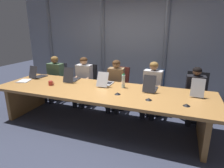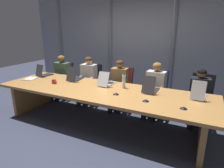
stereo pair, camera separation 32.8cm
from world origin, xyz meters
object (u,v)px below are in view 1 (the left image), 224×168
object	(u,v)px
laptop_left_end	(38,75)
office_chair_right_end	(194,101)
person_left_mid	(83,78)
office_chair_left_mid	(86,88)
office_chair_center	(117,92)
spiral_notepad	(24,81)
person_right_mid	(152,85)
person_right_end	(195,92)
conference_mic_middle	(118,93)
laptop_center	(105,82)
conference_mic_right_side	(149,99)
conference_mic_left_side	(187,105)
laptop_right_mid	(151,87)
laptop_right_end	(197,91)
laptop_left_mid	(72,78)
person_left_end	(54,76)
water_bottle_primary	(123,81)
person_center	(115,82)
coffee_mug_near	(51,83)
office_chair_left_end	(57,85)
office_chair_right_mid	(152,96)

from	to	relation	value
laptop_left_end	office_chair_right_end	distance (m)	3.57
office_chair_right_end	person_left_mid	xyz separation A→B (m)	(-2.57, -0.16, 0.30)
laptop_left_end	office_chair_left_mid	xyz separation A→B (m)	(0.90, 0.67, -0.43)
laptop_left_end	office_chair_center	world-z (taller)	laptop_left_end
office_chair_center	spiral_notepad	world-z (taller)	office_chair_center
person_right_mid	person_right_end	bearing A→B (deg)	94.09
conference_mic_middle	laptop_center	bearing A→B (deg)	132.37
office_chair_left_mid	office_chair_center	distance (m)	0.86
laptop_left_end	conference_mic_right_side	distance (m)	2.75
conference_mic_left_side	office_chair_center	bearing A→B (deg)	140.49
laptop_right_mid	laptop_right_end	bearing A→B (deg)	-86.44
laptop_left_mid	person_left_end	size ratio (longest dim) A/B	0.41
spiral_notepad	office_chair_center	bearing A→B (deg)	12.13
office_chair_left_mid	person_left_end	distance (m)	0.92
person_right_mid	water_bottle_primary	xyz separation A→B (m)	(-0.47, -0.56, 0.19)
person_left_mid	person_right_mid	size ratio (longest dim) A/B	1.01
laptop_left_mid	person_right_mid	world-z (taller)	person_right_mid
person_center	person_right_mid	xyz separation A→B (m)	(0.83, 0.00, 0.01)
coffee_mug_near	conference_mic_right_side	size ratio (longest dim) A/B	1.19
water_bottle_primary	conference_mic_left_side	bearing A→B (deg)	-24.70
person_left_end	laptop_left_mid	bearing A→B (deg)	63.06
person_right_mid	person_right_end	size ratio (longest dim) A/B	1.05
laptop_left_mid	laptop_center	world-z (taller)	laptop_left_mid
laptop_left_mid	office_chair_left_end	size ratio (longest dim) A/B	0.50
laptop_right_mid	person_right_end	bearing A→B (deg)	-55.45
person_right_mid	laptop_left_end	bearing A→B (deg)	-74.02
office_chair_right_mid	person_left_mid	distance (m)	1.72
laptop_left_end	office_chair_left_mid	size ratio (longest dim) A/B	0.42
laptop_center	office_chair_right_end	bearing A→B (deg)	-69.16
person_left_mid	water_bottle_primary	world-z (taller)	person_left_mid
office_chair_left_end	person_right_end	distance (m)	3.48
person_left_end	person_left_mid	bearing A→B (deg)	92.78
laptop_right_mid	person_right_mid	world-z (taller)	person_right_mid
laptop_right_end	office_chair_right_end	size ratio (longest dim) A/B	0.45
office_chair_right_end	person_right_mid	xyz separation A→B (m)	(-0.89, -0.16, 0.30)
office_chair_left_mid	conference_mic_left_side	world-z (taller)	office_chair_left_mid
conference_mic_right_side	person_right_mid	bearing A→B (deg)	95.80
laptop_right_end	coffee_mug_near	bearing A→B (deg)	104.03
laptop_center	water_bottle_primary	distance (m)	0.41
office_chair_right_mid	office_chair_left_end	bearing A→B (deg)	-86.46
office_chair_left_end	conference_mic_middle	xyz separation A→B (m)	(2.14, -1.13, 0.39)
laptop_right_mid	conference_mic_middle	bearing A→B (deg)	132.10
laptop_left_mid	conference_mic_middle	size ratio (longest dim) A/B	4.29
coffee_mug_near	conference_mic_right_side	distance (m)	2.02
laptop_center	office_chair_right_end	xyz separation A→B (m)	(1.76, 0.67, -0.42)
laptop_center	person_left_mid	world-z (taller)	person_left_mid
laptop_right_mid	person_left_mid	distance (m)	1.82
office_chair_left_end	office_chair_right_end	xyz separation A→B (m)	(3.48, 0.00, 0.01)
office_chair_left_mid	conference_mic_middle	distance (m)	1.72
person_center	conference_mic_right_side	distance (m)	1.41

